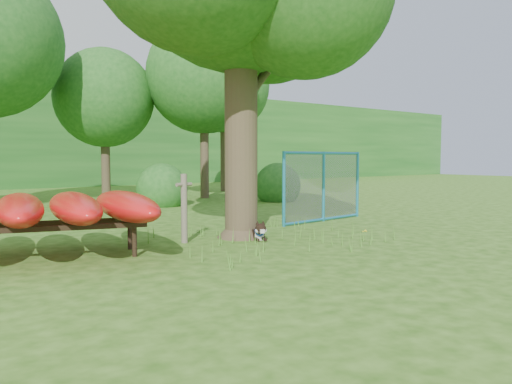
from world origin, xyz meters
TOP-DOWN VIEW (x-y plane):
  - ground at (0.00, 0.00)m, footprint 80.00×80.00m
  - wooden_post at (-1.16, 1.79)m, footprint 0.38×0.15m
  - kayak_rack at (-3.75, 1.86)m, footprint 3.77×4.06m
  - husky_dog at (0.28, 1.25)m, footprint 0.55×0.90m
  - fence_section at (3.49, 2.51)m, footprint 3.19×0.43m
  - wildflower_clump at (2.03, -0.15)m, footprint 0.09×0.09m
  - bg_tree_c at (1.50, 13.00)m, footprint 4.00×4.00m
  - bg_tree_d at (5.00, 11.00)m, footprint 4.80×4.80m
  - bg_tree_e at (8.00, 14.00)m, footprint 4.60×4.60m
  - shrub_right at (6.50, 8.00)m, footprint 1.80×1.80m
  - shrub_mid at (2.00, 9.00)m, footprint 1.80×1.80m

SIDE VIEW (x-z plane):
  - ground at x=0.00m, z-range 0.00..0.00m
  - shrub_right at x=6.50m, z-range -0.90..0.90m
  - shrub_mid at x=2.00m, z-range -0.90..0.90m
  - husky_dog at x=0.28m, z-range -0.06..0.37m
  - wildflower_clump at x=2.03m, z-range 0.06..0.26m
  - wooden_post at x=-1.16m, z-range 0.04..1.43m
  - kayak_rack at x=-3.75m, z-range 0.29..1.41m
  - fence_section at x=3.49m, z-range -0.62..2.49m
  - bg_tree_c at x=1.50m, z-range 1.05..7.17m
  - bg_tree_d at x=5.00m, z-range 1.33..8.83m
  - bg_tree_e at x=8.00m, z-range 1.46..9.01m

